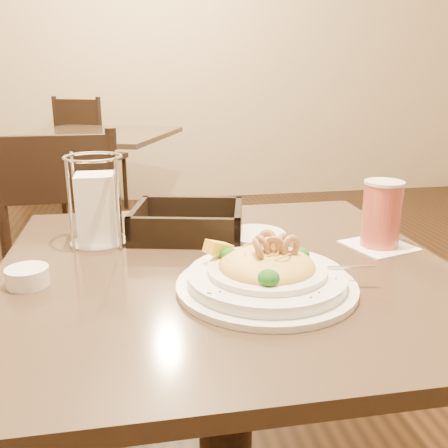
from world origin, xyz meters
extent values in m
cylinder|color=black|center=(0.00, 0.00, 0.36)|extent=(0.12, 0.12, 0.67)
cube|color=#4E3C2C|center=(0.00, 0.00, 0.71)|extent=(0.90, 0.90, 0.03)
cylinder|color=black|center=(-0.41, 2.39, 0.01)|extent=(0.52, 0.52, 0.03)
cylinder|color=black|center=(-0.41, 2.39, 0.36)|extent=(0.12, 0.12, 0.67)
cube|color=#4E3C2C|center=(-0.41, 2.39, 0.71)|extent=(1.17, 1.17, 0.03)
cube|color=black|center=(-0.42, 0.92, 0.45)|extent=(0.42, 0.42, 0.04)
cylinder|color=black|center=(-0.24, 1.10, 0.21)|extent=(0.04, 0.04, 0.43)
cylinder|color=black|center=(-0.60, 1.10, 0.21)|extent=(0.04, 0.04, 0.43)
cylinder|color=black|center=(-0.24, 0.74, 0.21)|extent=(0.04, 0.04, 0.43)
cylinder|color=black|center=(-0.60, 0.74, 0.21)|extent=(0.04, 0.04, 0.43)
cylinder|color=black|center=(-0.24, 0.74, 0.70)|extent=(0.04, 0.04, 0.46)
cylinder|color=black|center=(-0.60, 0.74, 0.70)|extent=(0.04, 0.04, 0.46)
cube|color=black|center=(-0.42, 0.74, 0.80)|extent=(0.36, 0.03, 0.22)
cube|color=black|center=(-0.50, 3.12, 0.45)|extent=(0.56, 0.56, 0.04)
cylinder|color=black|center=(-0.26, 3.21, 0.21)|extent=(0.04, 0.04, 0.43)
cylinder|color=black|center=(-0.58, 3.36, 0.21)|extent=(0.04, 0.04, 0.43)
cylinder|color=black|center=(-0.41, 2.89, 0.21)|extent=(0.04, 0.04, 0.43)
cylinder|color=black|center=(-0.73, 3.04, 0.21)|extent=(0.04, 0.04, 0.43)
cylinder|color=black|center=(-0.41, 2.89, 0.70)|extent=(0.04, 0.04, 0.46)
cylinder|color=black|center=(-0.73, 3.04, 0.70)|extent=(0.04, 0.04, 0.46)
cube|color=black|center=(-0.57, 2.96, 0.80)|extent=(0.34, 0.18, 0.22)
cylinder|color=white|center=(0.05, -0.13, 0.73)|extent=(0.32, 0.32, 0.01)
cylinder|color=white|center=(0.05, -0.13, 0.75)|extent=(0.28, 0.28, 0.02)
cylinder|color=white|center=(0.05, -0.13, 0.77)|extent=(0.21, 0.21, 0.01)
ellipsoid|color=gold|center=(0.05, -0.13, 0.77)|extent=(0.17, 0.17, 0.06)
cube|color=yellow|center=(-0.03, -0.06, 0.79)|extent=(0.06, 0.05, 0.04)
cube|color=silver|center=(0.19, -0.14, 0.77)|extent=(0.12, 0.04, 0.01)
cube|color=silver|center=(0.12, -0.14, 0.77)|extent=(0.03, 0.03, 0.00)
torus|color=gold|center=(0.00, -0.13, 0.78)|extent=(0.06, 0.06, 0.02)
torus|color=gold|center=(0.07, -0.12, 0.79)|extent=(0.05, 0.04, 0.03)
torus|color=gold|center=(0.05, -0.13, 0.79)|extent=(0.05, 0.05, 0.03)
torus|color=gold|center=(0.05, -0.12, 0.80)|extent=(0.03, 0.03, 0.03)
torus|color=gold|center=(0.03, -0.10, 0.80)|extent=(0.05, 0.05, 0.02)
torus|color=gold|center=(0.01, -0.15, 0.79)|extent=(0.04, 0.04, 0.01)
torus|color=gold|center=(0.03, -0.08, 0.78)|extent=(0.05, 0.05, 0.01)
torus|color=gold|center=(0.05, -0.14, 0.80)|extent=(0.04, 0.04, 0.02)
torus|color=gold|center=(0.05, -0.13, 0.80)|extent=(0.04, 0.04, 0.02)
torus|color=gold|center=(0.03, -0.13, 0.79)|extent=(0.03, 0.03, 0.02)
torus|color=gold|center=(0.03, -0.13, 0.79)|extent=(0.05, 0.06, 0.03)
torus|color=gold|center=(0.07, -0.14, 0.78)|extent=(0.06, 0.06, 0.02)
torus|color=gold|center=(0.07, -0.15, 0.80)|extent=(0.05, 0.05, 0.03)
torus|color=gold|center=(0.05, -0.09, 0.79)|extent=(0.05, 0.06, 0.03)
torus|color=gold|center=(0.05, -0.14, 0.80)|extent=(0.04, 0.03, 0.02)
torus|color=gold|center=(0.07, -0.13, 0.79)|extent=(0.04, 0.04, 0.02)
torus|color=gold|center=(0.06, -0.08, 0.78)|extent=(0.03, 0.03, 0.02)
torus|color=gold|center=(0.05, -0.14, 0.79)|extent=(0.07, 0.06, 0.02)
torus|color=gold|center=(0.06, -0.13, 0.79)|extent=(0.05, 0.05, 0.02)
torus|color=gold|center=(0.05, -0.13, 0.79)|extent=(0.04, 0.03, 0.03)
torus|color=tan|center=(0.08, -0.13, 0.81)|extent=(0.03, 0.04, 0.04)
torus|color=tan|center=(0.06, -0.14, 0.81)|extent=(0.05, 0.04, 0.04)
torus|color=tan|center=(0.04, -0.13, 0.81)|extent=(0.04, 0.05, 0.04)
torus|color=tan|center=(0.06, -0.11, 0.81)|extent=(0.04, 0.04, 0.04)
torus|color=tan|center=(0.03, -0.15, 0.81)|extent=(0.03, 0.04, 0.04)
torus|color=tan|center=(0.09, -0.14, 0.81)|extent=(0.04, 0.03, 0.04)
ellipsoid|color=#145012|center=(0.12, -0.11, 0.78)|extent=(0.03, 0.03, 0.03)
ellipsoid|color=#145012|center=(-0.01, -0.09, 0.78)|extent=(0.03, 0.03, 0.03)
ellipsoid|color=#145012|center=(0.03, -0.20, 0.78)|extent=(0.04, 0.04, 0.03)
cube|color=#266619|center=(0.16, -0.08, 0.76)|extent=(0.00, 0.00, 0.00)
cube|color=#266619|center=(-0.06, -0.20, 0.76)|extent=(0.00, 0.00, 0.00)
cube|color=#266619|center=(0.07, 0.00, 0.76)|extent=(0.00, 0.00, 0.00)
cube|color=#266619|center=(0.15, -0.10, 0.76)|extent=(0.00, 0.00, 0.00)
cube|color=#266619|center=(-0.04, -0.06, 0.76)|extent=(0.00, 0.00, 0.00)
cube|color=#266619|center=(-0.07, -0.20, 0.76)|extent=(0.00, 0.00, 0.00)
cube|color=#266619|center=(0.11, -0.23, 0.76)|extent=(0.00, 0.00, 0.00)
cube|color=#266619|center=(-0.05, -0.20, 0.76)|extent=(0.00, 0.00, 0.00)
cube|color=#266619|center=(-0.03, -0.03, 0.76)|extent=(0.00, 0.00, 0.00)
cube|color=#266619|center=(0.16, -0.18, 0.76)|extent=(0.00, 0.00, 0.00)
cube|color=#266619|center=(0.09, -0.24, 0.76)|extent=(0.00, 0.00, 0.00)
cube|color=#266619|center=(0.09, -0.02, 0.76)|extent=(0.00, 0.00, 0.00)
cube|color=#266619|center=(0.16, -0.11, 0.76)|extent=(0.00, 0.00, 0.00)
cube|color=white|center=(0.36, 0.05, 0.73)|extent=(0.16, 0.16, 0.00)
cylinder|color=#C45345|center=(0.36, 0.05, 0.80)|extent=(0.08, 0.08, 0.14)
cylinder|color=white|center=(0.36, 0.05, 0.87)|extent=(0.09, 0.09, 0.01)
cube|color=black|center=(-0.05, 0.21, 0.74)|extent=(0.29, 0.26, 0.02)
cube|color=black|center=(0.06, 0.18, 0.77)|extent=(0.06, 0.20, 0.05)
cube|color=black|center=(-0.17, 0.23, 0.77)|extent=(0.06, 0.20, 0.05)
cube|color=black|center=(-0.03, 0.30, 0.77)|extent=(0.25, 0.07, 0.05)
cube|color=black|center=(-0.08, 0.11, 0.77)|extent=(0.25, 0.07, 0.05)
cylinder|color=silver|center=(-0.26, 0.18, 0.73)|extent=(0.13, 0.13, 0.01)
torus|color=silver|center=(-0.26, 0.18, 0.93)|extent=(0.13, 0.13, 0.01)
cube|color=white|center=(-0.26, 0.18, 0.81)|extent=(0.09, 0.09, 0.15)
cylinder|color=silver|center=(-0.31, 0.13, 0.83)|extent=(0.01, 0.01, 0.20)
cylinder|color=silver|center=(-0.21, 0.13, 0.83)|extent=(0.01, 0.01, 0.20)
cylinder|color=silver|center=(-0.31, 0.23, 0.83)|extent=(0.01, 0.01, 0.20)
cylinder|color=silver|center=(-0.21, 0.23, 0.83)|extent=(0.01, 0.01, 0.20)
cylinder|color=white|center=(0.10, 0.17, 0.73)|extent=(0.18, 0.18, 0.01)
cylinder|color=white|center=(-0.37, -0.03, 0.75)|extent=(0.10, 0.10, 0.03)
camera|label=1|loc=(-0.17, -0.92, 1.10)|focal=40.00mm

